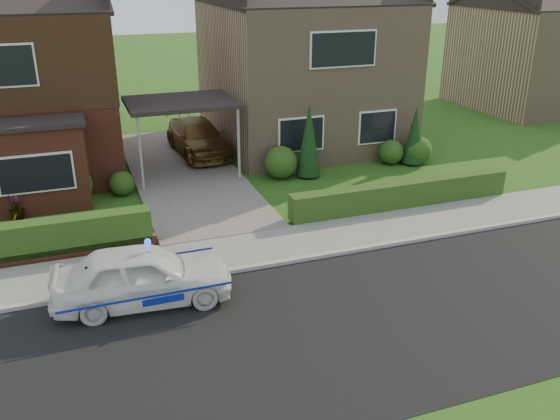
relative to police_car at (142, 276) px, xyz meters
name	(u,v)px	position (x,y,z in m)	size (l,w,h in m)	color
ground	(291,336)	(2.69, -2.40, -0.69)	(120.00, 120.00, 0.00)	#1D5516
road	(291,336)	(2.69, -2.40, -0.69)	(60.00, 6.00, 0.02)	black
kerb	(248,268)	(2.69, 0.65, -0.63)	(60.00, 0.16, 0.12)	#9E9993
sidewalk	(237,251)	(2.69, 1.70, -0.64)	(60.00, 2.00, 0.10)	slate
driveway	(185,173)	(2.69, 8.60, -0.63)	(3.80, 12.00, 0.12)	#666059
house_left	(3,67)	(-3.09, 11.50, 3.12)	(7.50, 9.53, 7.25)	brown
house_right	(301,55)	(8.49, 11.59, 2.98)	(7.50, 8.06, 7.25)	#9D7D60
carport_link	(181,104)	(2.69, 8.55, 1.97)	(3.80, 3.00, 2.77)	black
dwarf_wall	(5,262)	(-3.11, 2.90, -0.51)	(7.70, 0.25, 0.36)	brown
hedge_left	(7,265)	(-3.11, 3.05, -0.69)	(7.50, 0.55, 0.90)	#1C3D13
hedge_right	(400,209)	(8.49, 2.95, -0.69)	(7.50, 0.55, 0.80)	#1C3D13
shrub_left_mid	(71,185)	(-1.31, 6.90, -0.03)	(1.32, 1.32, 1.32)	#1C3D13
shrub_left_near	(122,183)	(0.29, 7.20, -0.27)	(0.84, 0.84, 0.84)	#1C3D13
shrub_right_near	(281,162)	(5.89, 7.00, -0.09)	(1.20, 1.20, 1.20)	#1C3D13
shrub_right_mid	(391,152)	(10.49, 7.10, -0.21)	(0.96, 0.96, 0.96)	#1C3D13
shrub_right_far	(418,150)	(11.49, 6.80, -0.15)	(1.08, 1.08, 1.08)	#1C3D13
conifer_a	(309,142)	(6.89, 6.80, 0.61)	(0.90, 0.90, 2.60)	black
conifer_b	(415,137)	(11.29, 6.80, 0.41)	(0.90, 0.90, 2.20)	black
neighbour_right	(534,58)	(22.69, 13.60, 1.91)	(6.50, 7.00, 5.20)	#9D7D60
police_car	(142,276)	(0.00, 0.00, 0.00)	(3.71, 4.16, 1.54)	white
driveway_car	(198,137)	(3.69, 10.72, 0.09)	(1.83, 4.50, 1.31)	brown
potted_plant_b	(14,227)	(-2.98, 4.82, -0.36)	(0.29, 0.36, 0.66)	gray
potted_plant_c	(16,208)	(-2.96, 6.11, -0.27)	(0.46, 0.46, 0.83)	gray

